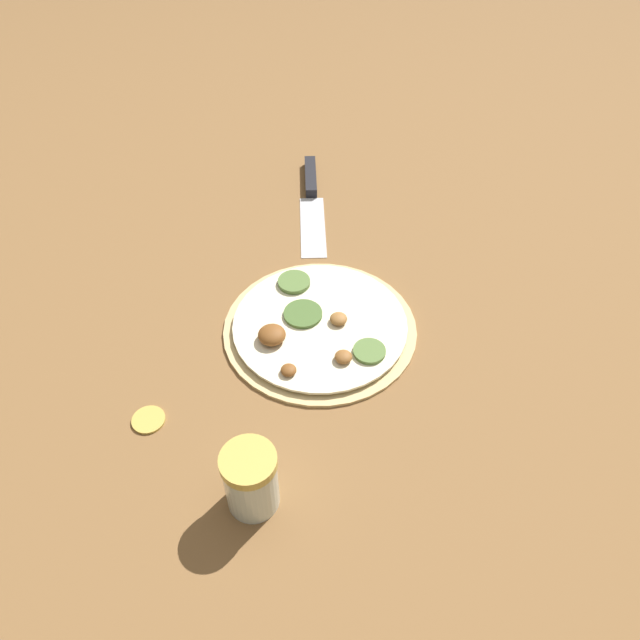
{
  "coord_description": "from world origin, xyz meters",
  "views": [
    {
      "loc": [
        -0.05,
        -0.6,
        0.65
      ],
      "look_at": [
        0.0,
        0.0,
        0.02
      ],
      "focal_mm": 35.0,
      "sensor_mm": 36.0,
      "label": 1
    }
  ],
  "objects_px": {
    "knife": "(311,191)",
    "loose_cap": "(148,419)",
    "pizza": "(319,326)",
    "spice_jar": "(251,480)"
  },
  "relations": [
    {
      "from": "pizza",
      "to": "spice_jar",
      "type": "height_order",
      "value": "spice_jar"
    },
    {
      "from": "pizza",
      "to": "knife",
      "type": "distance_m",
      "value": 0.33
    },
    {
      "from": "pizza",
      "to": "loose_cap",
      "type": "height_order",
      "value": "pizza"
    },
    {
      "from": "knife",
      "to": "loose_cap",
      "type": "xyz_separation_m",
      "value": [
        -0.24,
        -0.47,
        -0.0
      ]
    },
    {
      "from": "pizza",
      "to": "knife",
      "type": "bearing_deg",
      "value": 87.28
    },
    {
      "from": "knife",
      "to": "loose_cap",
      "type": "bearing_deg",
      "value": -24.23
    },
    {
      "from": "pizza",
      "to": "knife",
      "type": "relative_size",
      "value": 1.0
    },
    {
      "from": "knife",
      "to": "spice_jar",
      "type": "distance_m",
      "value": 0.6
    },
    {
      "from": "knife",
      "to": "loose_cap",
      "type": "height_order",
      "value": "knife"
    },
    {
      "from": "spice_jar",
      "to": "knife",
      "type": "bearing_deg",
      "value": 79.24
    }
  ]
}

